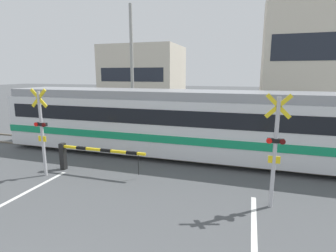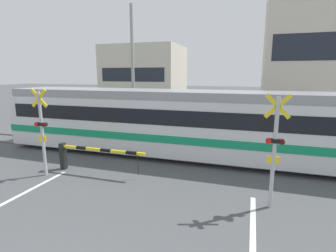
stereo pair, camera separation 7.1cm
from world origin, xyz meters
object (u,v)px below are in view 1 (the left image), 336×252
object	(u,v)px
crossing_barrier_near	(83,153)
commuter_train	(218,123)
crossing_signal_left	(42,129)
pedestrian	(210,118)
crossing_barrier_far	(241,131)
crossing_signal_right	(275,147)

from	to	relation	value
crossing_barrier_near	commuter_train	bearing A→B (deg)	33.34
crossing_signal_left	pedestrian	bearing A→B (deg)	63.07
commuter_train	pedestrian	world-z (taller)	commuter_train
commuter_train	crossing_barrier_far	bearing A→B (deg)	73.45
crossing_signal_right	pedestrian	world-z (taller)	crossing_signal_right
commuter_train	pedestrian	xyz separation A→B (m)	(-1.12, 5.45, -0.69)
commuter_train	crossing_barrier_far	distance (m)	3.24
crossing_barrier_far	crossing_signal_right	world-z (taller)	crossing_signal_right
crossing_signal_left	pedestrian	distance (m)	10.49
crossing_barrier_near	crossing_signal_left	distance (m)	1.71
pedestrian	crossing_signal_left	bearing A→B (deg)	-116.93
crossing_barrier_near	pedestrian	xyz separation A→B (m)	(3.62, 8.56, 0.18)
crossing_barrier_near	crossing_signal_left	world-z (taller)	crossing_signal_left
commuter_train	pedestrian	bearing A→B (deg)	101.65
crossing_barrier_near	pedestrian	world-z (taller)	pedestrian
crossing_signal_left	pedestrian	size ratio (longest dim) A/B	2.01
commuter_train	crossing_barrier_far	size ratio (longest dim) A/B	5.65
crossing_barrier_near	pedestrian	distance (m)	9.30
commuter_train	crossing_signal_left	bearing A→B (deg)	-146.54
commuter_train	crossing_signal_right	distance (m)	4.36
crossing_barrier_far	crossing_signal_right	bearing A→B (deg)	-80.74
crossing_barrier_far	pedestrian	size ratio (longest dim) A/B	2.26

